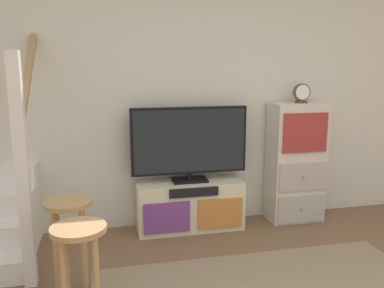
{
  "coord_description": "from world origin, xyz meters",
  "views": [
    {
      "loc": [
        -1.15,
        -1.65,
        1.69
      ],
      "look_at": [
        -0.38,
        1.75,
        1.0
      ],
      "focal_mm": 37.11,
      "sensor_mm": 36.0,
      "label": 1
    }
  ],
  "objects_px": {
    "bar_stool_far": "(69,226)",
    "side_cabinet": "(296,163)",
    "media_console": "(190,205)",
    "desk_clock": "(302,93)",
    "television": "(190,142)",
    "bar_stool_near": "(80,256)"
  },
  "relations": [
    {
      "from": "media_console",
      "to": "side_cabinet",
      "type": "height_order",
      "value": "side_cabinet"
    },
    {
      "from": "desk_clock",
      "to": "bar_stool_near",
      "type": "relative_size",
      "value": 0.28
    },
    {
      "from": "media_console",
      "to": "television",
      "type": "bearing_deg",
      "value": 90.0
    },
    {
      "from": "desk_clock",
      "to": "bar_stool_near",
      "type": "distance_m",
      "value": 2.81
    },
    {
      "from": "bar_stool_near",
      "to": "side_cabinet",
      "type": "bearing_deg",
      "value": 34.21
    },
    {
      "from": "bar_stool_far",
      "to": "side_cabinet",
      "type": "bearing_deg",
      "value": 23.88
    },
    {
      "from": "desk_clock",
      "to": "media_console",
      "type": "bearing_deg",
      "value": 179.77
    },
    {
      "from": "media_console",
      "to": "desk_clock",
      "type": "height_order",
      "value": "desk_clock"
    },
    {
      "from": "bar_stool_near",
      "to": "bar_stool_far",
      "type": "xyz_separation_m",
      "value": [
        -0.1,
        0.48,
        0.0
      ]
    },
    {
      "from": "television",
      "to": "media_console",
      "type": "bearing_deg",
      "value": -90.0
    },
    {
      "from": "desk_clock",
      "to": "bar_stool_far",
      "type": "xyz_separation_m",
      "value": [
        -2.32,
        -1.01,
        -0.86
      ]
    },
    {
      "from": "media_console",
      "to": "bar_stool_far",
      "type": "xyz_separation_m",
      "value": [
        -1.12,
        -1.01,
        0.29
      ]
    },
    {
      "from": "media_console",
      "to": "bar_stool_far",
      "type": "distance_m",
      "value": 1.54
    },
    {
      "from": "side_cabinet",
      "to": "bar_stool_far",
      "type": "relative_size",
      "value": 1.76
    },
    {
      "from": "bar_stool_near",
      "to": "bar_stool_far",
      "type": "bearing_deg",
      "value": 101.51
    },
    {
      "from": "television",
      "to": "side_cabinet",
      "type": "distance_m",
      "value": 1.22
    },
    {
      "from": "side_cabinet",
      "to": "bar_stool_near",
      "type": "bearing_deg",
      "value": -145.79
    },
    {
      "from": "desk_clock",
      "to": "bar_stool_far",
      "type": "relative_size",
      "value": 0.28
    },
    {
      "from": "desk_clock",
      "to": "bar_stool_far",
      "type": "bearing_deg",
      "value": -156.59
    },
    {
      "from": "television",
      "to": "bar_stool_near",
      "type": "xyz_separation_m",
      "value": [
        -1.02,
        -1.52,
        -0.38
      ]
    },
    {
      "from": "bar_stool_near",
      "to": "bar_stool_far",
      "type": "height_order",
      "value": "bar_stool_far"
    },
    {
      "from": "bar_stool_far",
      "to": "bar_stool_near",
      "type": "bearing_deg",
      "value": -78.49
    }
  ]
}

